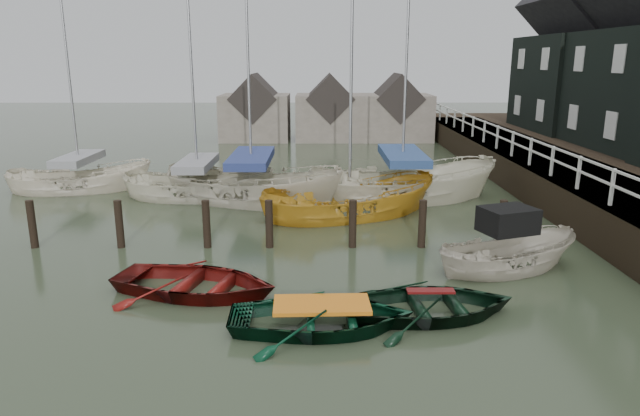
{
  "coord_description": "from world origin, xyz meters",
  "views": [
    {
      "loc": [
        0.21,
        -12.7,
        5.28
      ],
      "look_at": [
        0.26,
        2.13,
        1.4
      ],
      "focal_mm": 32.0,
      "sensor_mm": 36.0,
      "label": 1
    }
  ],
  "objects_px": {
    "sailboat_c": "(349,215)",
    "sailboat_e": "(81,189)",
    "rowboat_green": "(322,328)",
    "sailboat_d": "(401,198)",
    "rowboat_red": "(196,293)",
    "sailboat_a": "(199,197)",
    "motorboat": "(506,266)",
    "rowboat_dkgreen": "(429,315)",
    "sailboat_b": "(252,200)"
  },
  "relations": [
    {
      "from": "sailboat_c",
      "to": "sailboat_e",
      "type": "distance_m",
      "value": 11.64
    },
    {
      "from": "rowboat_green",
      "to": "sailboat_e",
      "type": "xyz_separation_m",
      "value": [
        -9.92,
        12.59,
        0.06
      ]
    },
    {
      "from": "rowboat_green",
      "to": "sailboat_e",
      "type": "distance_m",
      "value": 16.03
    },
    {
      "from": "rowboat_green",
      "to": "sailboat_d",
      "type": "xyz_separation_m",
      "value": [
        3.17,
        10.99,
        0.06
      ]
    },
    {
      "from": "sailboat_d",
      "to": "sailboat_e",
      "type": "height_order",
      "value": "sailboat_d"
    },
    {
      "from": "rowboat_red",
      "to": "sailboat_a",
      "type": "relative_size",
      "value": 0.38
    },
    {
      "from": "motorboat",
      "to": "sailboat_a",
      "type": "xyz_separation_m",
      "value": [
        -9.55,
        7.93,
        -0.04
      ]
    },
    {
      "from": "sailboat_a",
      "to": "rowboat_green",
      "type": "bearing_deg",
      "value": -152.89
    },
    {
      "from": "rowboat_green",
      "to": "sailboat_a",
      "type": "xyz_separation_m",
      "value": [
        -4.76,
        11.2,
        0.06
      ]
    },
    {
      "from": "sailboat_a",
      "to": "sailboat_d",
      "type": "xyz_separation_m",
      "value": [
        7.93,
        -0.22,
        -0.0
      ]
    },
    {
      "from": "sailboat_d",
      "to": "sailboat_e",
      "type": "relative_size",
      "value": 1.44
    },
    {
      "from": "rowboat_dkgreen",
      "to": "sailboat_e",
      "type": "bearing_deg",
      "value": 39.01
    },
    {
      "from": "sailboat_b",
      "to": "motorboat",
      "type": "bearing_deg",
      "value": -113.93
    },
    {
      "from": "rowboat_red",
      "to": "sailboat_a",
      "type": "xyz_separation_m",
      "value": [
        -1.84,
        9.39,
        0.06
      ]
    },
    {
      "from": "rowboat_red",
      "to": "rowboat_dkgreen",
      "type": "bearing_deg",
      "value": -88.74
    },
    {
      "from": "rowboat_green",
      "to": "rowboat_dkgreen",
      "type": "height_order",
      "value": "rowboat_green"
    },
    {
      "from": "rowboat_green",
      "to": "sailboat_a",
      "type": "bearing_deg",
      "value": 21.18
    },
    {
      "from": "sailboat_a",
      "to": "sailboat_b",
      "type": "xyz_separation_m",
      "value": [
        2.17,
        -0.53,
        -0.0
      ]
    },
    {
      "from": "sailboat_c",
      "to": "sailboat_e",
      "type": "relative_size",
      "value": 1.11
    },
    {
      "from": "sailboat_d",
      "to": "motorboat",
      "type": "bearing_deg",
      "value": -176.52
    },
    {
      "from": "sailboat_a",
      "to": "rowboat_dkgreen",
      "type": "bearing_deg",
      "value": -142.28
    },
    {
      "from": "sailboat_b",
      "to": "sailboat_d",
      "type": "bearing_deg",
      "value": -65.73
    },
    {
      "from": "sailboat_e",
      "to": "sailboat_b",
      "type": "bearing_deg",
      "value": -117.56
    },
    {
      "from": "motorboat",
      "to": "sailboat_a",
      "type": "distance_m",
      "value": 12.41
    },
    {
      "from": "rowboat_green",
      "to": "motorboat",
      "type": "height_order",
      "value": "motorboat"
    },
    {
      "from": "rowboat_dkgreen",
      "to": "rowboat_red",
      "type": "bearing_deg",
      "value": 70.33
    },
    {
      "from": "rowboat_green",
      "to": "rowboat_dkgreen",
      "type": "relative_size",
      "value": 1.01
    },
    {
      "from": "motorboat",
      "to": "sailboat_c",
      "type": "xyz_separation_m",
      "value": [
        -3.77,
        5.34,
        -0.1
      ]
    },
    {
      "from": "motorboat",
      "to": "sailboat_e",
      "type": "relative_size",
      "value": 0.47
    },
    {
      "from": "rowboat_green",
      "to": "sailboat_d",
      "type": "relative_size",
      "value": 0.28
    },
    {
      "from": "sailboat_a",
      "to": "sailboat_d",
      "type": "relative_size",
      "value": 0.77
    },
    {
      "from": "rowboat_dkgreen",
      "to": "sailboat_a",
      "type": "bearing_deg",
      "value": 27.14
    },
    {
      "from": "motorboat",
      "to": "sailboat_d",
      "type": "bearing_deg",
      "value": -7.7
    },
    {
      "from": "rowboat_green",
      "to": "sailboat_b",
      "type": "distance_m",
      "value": 10.98
    },
    {
      "from": "sailboat_b",
      "to": "sailboat_e",
      "type": "distance_m",
      "value": 7.57
    },
    {
      "from": "rowboat_dkgreen",
      "to": "sailboat_a",
      "type": "height_order",
      "value": "sailboat_a"
    },
    {
      "from": "rowboat_red",
      "to": "rowboat_green",
      "type": "bearing_deg",
      "value": -107.46
    },
    {
      "from": "sailboat_b",
      "to": "sailboat_d",
      "type": "relative_size",
      "value": 0.93
    },
    {
      "from": "rowboat_red",
      "to": "sailboat_e",
      "type": "height_order",
      "value": "sailboat_e"
    },
    {
      "from": "sailboat_b",
      "to": "sailboat_a",
      "type": "bearing_deg",
      "value": 97.38
    },
    {
      "from": "rowboat_dkgreen",
      "to": "motorboat",
      "type": "bearing_deg",
      "value": -49.46
    },
    {
      "from": "rowboat_red",
      "to": "sailboat_b",
      "type": "xyz_separation_m",
      "value": [
        0.33,
        8.85,
        0.06
      ]
    },
    {
      "from": "sailboat_c",
      "to": "rowboat_dkgreen",
      "type": "bearing_deg",
      "value": 169.81
    },
    {
      "from": "rowboat_dkgreen",
      "to": "motorboat",
      "type": "height_order",
      "value": "motorboat"
    },
    {
      "from": "rowboat_red",
      "to": "sailboat_d",
      "type": "distance_m",
      "value": 11.01
    },
    {
      "from": "motorboat",
      "to": "sailboat_b",
      "type": "height_order",
      "value": "sailboat_b"
    },
    {
      "from": "rowboat_green",
      "to": "motorboat",
      "type": "distance_m",
      "value": 5.8
    },
    {
      "from": "rowboat_dkgreen",
      "to": "sailboat_e",
      "type": "distance_m",
      "value": 17.12
    },
    {
      "from": "rowboat_red",
      "to": "sailboat_b",
      "type": "distance_m",
      "value": 8.86
    },
    {
      "from": "sailboat_c",
      "to": "sailboat_d",
      "type": "bearing_deg",
      "value": -61.43
    }
  ]
}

